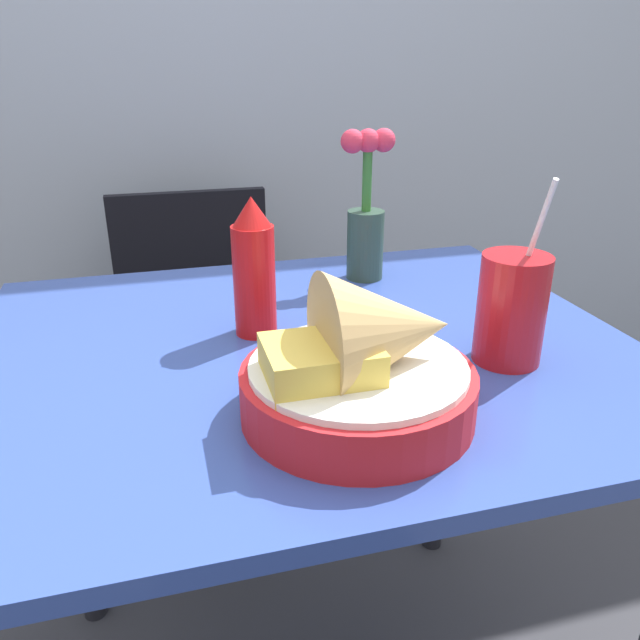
# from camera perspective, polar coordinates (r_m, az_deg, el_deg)

# --- Properties ---
(dining_table) EXTENTS (0.93, 0.78, 0.76)m
(dining_table) POSITION_cam_1_polar(r_m,az_deg,el_deg) (0.95, -1.26, -8.93)
(dining_table) COLOR #334C9E
(dining_table) RESTS_ON ground_plane
(chair_far_window) EXTENTS (0.40, 0.40, 0.82)m
(chair_far_window) POSITION_cam_1_polar(r_m,az_deg,el_deg) (1.66, -10.99, -0.47)
(chair_far_window) COLOR black
(chair_far_window) RESTS_ON ground_plane
(food_basket) EXTENTS (0.27, 0.27, 0.17)m
(food_basket) POSITION_cam_1_polar(r_m,az_deg,el_deg) (0.70, 4.29, -4.21)
(food_basket) COLOR red
(food_basket) RESTS_ON dining_table
(ketchup_bottle) EXTENTS (0.06, 0.06, 0.20)m
(ketchup_bottle) POSITION_cam_1_polar(r_m,az_deg,el_deg) (0.90, -6.07, 4.61)
(ketchup_bottle) COLOR red
(ketchup_bottle) RESTS_ON dining_table
(drink_cup) EXTENTS (0.09, 0.09, 0.25)m
(drink_cup) POSITION_cam_1_polar(r_m,az_deg,el_deg) (0.85, 17.05, 0.66)
(drink_cup) COLOR red
(drink_cup) RESTS_ON dining_table
(flower_vase) EXTENTS (0.10, 0.07, 0.27)m
(flower_vase) POSITION_cam_1_polar(r_m,az_deg,el_deg) (1.13, 4.22, 9.36)
(flower_vase) COLOR #2D4738
(flower_vase) RESTS_ON dining_table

